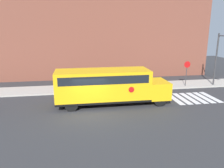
# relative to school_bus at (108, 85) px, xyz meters

# --- Properties ---
(ground_plane) EXTENTS (60.00, 60.00, 0.00)m
(ground_plane) POSITION_rel_school_bus_xyz_m (-1.54, -1.59, -1.66)
(ground_plane) COLOR #333335
(sidewalk_strip) EXTENTS (44.00, 3.00, 0.15)m
(sidewalk_strip) POSITION_rel_school_bus_xyz_m (-1.54, 4.91, -1.58)
(sidewalk_strip) COLOR #B2ADA3
(sidewalk_strip) RESTS_ON ground
(building_backdrop) EXTENTS (32.00, 4.00, 10.39)m
(building_backdrop) POSITION_rel_school_bus_xyz_m (-1.54, 11.41, 3.54)
(building_backdrop) COLOR brown
(building_backdrop) RESTS_ON ground
(crosswalk_stripes) EXTENTS (4.00, 3.20, 0.01)m
(crosswalk_stripes) POSITION_rel_school_bus_xyz_m (7.79, 0.41, -1.65)
(crosswalk_stripes) COLOR white
(crosswalk_stripes) RESTS_ON ground
(school_bus) EXTENTS (9.12, 2.57, 2.88)m
(school_bus) POSITION_rel_school_bus_xyz_m (0.00, 0.00, 0.00)
(school_bus) COLOR yellow
(school_bus) RESTS_ON ground
(stop_sign) EXTENTS (0.67, 0.10, 2.78)m
(stop_sign) POSITION_rel_school_bus_xyz_m (8.89, 3.96, 0.16)
(stop_sign) COLOR #38383A
(stop_sign) RESTS_ON ground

